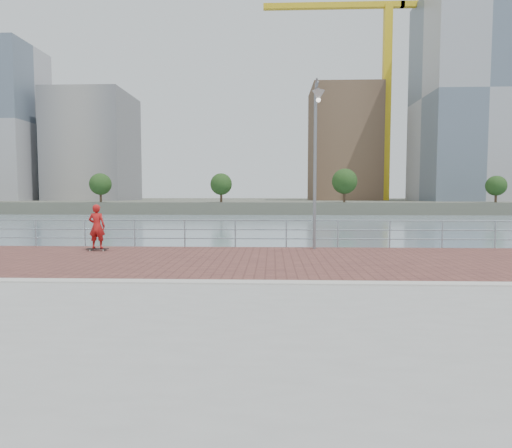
{
  "coord_description": "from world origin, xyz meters",
  "views": [
    {
      "loc": [
        0.46,
        -10.1,
        2.15
      ],
      "look_at": [
        0.0,
        2.0,
        1.3
      ],
      "focal_mm": 30.0,
      "sensor_mm": 36.0,
      "label": 1
    }
  ],
  "objects": [
    {
      "name": "water",
      "position": [
        0.0,
        0.0,
        -2.0
      ],
      "size": [
        400.0,
        400.0,
        0.0
      ],
      "primitive_type": "plane",
      "color": "slate",
      "rests_on": "ground"
    },
    {
      "name": "seawall",
      "position": [
        0.0,
        -5.0,
        -1.0
      ],
      "size": [
        40.0,
        24.0,
        2.0
      ],
      "primitive_type": "cube",
      "color": "gray",
      "rests_on": "ground"
    },
    {
      "name": "brick_lane",
      "position": [
        0.0,
        3.6,
        0.01
      ],
      "size": [
        40.0,
        6.8,
        0.02
      ],
      "primitive_type": "cube",
      "color": "brown",
      "rests_on": "seawall"
    },
    {
      "name": "curb",
      "position": [
        0.0,
        0.0,
        0.03
      ],
      "size": [
        40.0,
        0.4,
        0.06
      ],
      "primitive_type": "cube",
      "color": "#B7B5AD",
      "rests_on": "seawall"
    },
    {
      "name": "far_shore",
      "position": [
        0.0,
        122.5,
        -0.75
      ],
      "size": [
        320.0,
        95.0,
        2.5
      ],
      "primitive_type": "cube",
      "color": "#4C5142",
      "rests_on": "ground"
    },
    {
      "name": "guardrail",
      "position": [
        0.0,
        7.0,
        0.69
      ],
      "size": [
        39.06,
        0.06,
        1.13
      ],
      "color": "#8C9EA8",
      "rests_on": "brick_lane"
    },
    {
      "name": "street_lamp",
      "position": [
        2.1,
        6.05,
        4.37
      ],
      "size": [
        0.45,
        1.3,
        6.15
      ],
      "color": "gray",
      "rests_on": "brick_lane"
    },
    {
      "name": "skateboard",
      "position": [
        -6.11,
        5.62,
        0.09
      ],
      "size": [
        0.8,
        0.22,
        0.09
      ],
      "rotation": [
        0.0,
        0.0,
        0.03
      ],
      "color": "black",
      "rests_on": "brick_lane"
    },
    {
      "name": "skateboarder",
      "position": [
        -6.11,
        5.62,
        0.94
      ],
      "size": [
        0.62,
        0.41,
        1.66
      ],
      "primitive_type": "imported",
      "rotation": [
        0.0,
        0.0,
        3.17
      ],
      "color": "#B01717",
      "rests_on": "skateboard"
    },
    {
      "name": "tower_crane",
      "position": [
        27.36,
        104.0,
        33.5
      ],
      "size": [
        47.0,
        2.0,
        50.7
      ],
      "color": "gold",
      "rests_on": "far_shore"
    },
    {
      "name": "skyline",
      "position": [
        31.01,
        104.66,
        24.79
      ],
      "size": [
        233.0,
        41.0,
        71.67
      ],
      "color": "#ADA38E",
      "rests_on": "far_shore"
    },
    {
      "name": "shoreline_trees",
      "position": [
        7.71,
        77.0,
        4.37
      ],
      "size": [
        144.77,
        5.09,
        6.79
      ],
      "color": "#473323",
      "rests_on": "far_shore"
    }
  ]
}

